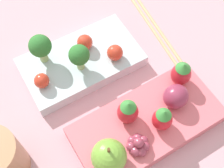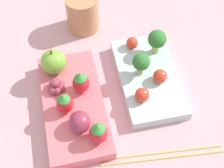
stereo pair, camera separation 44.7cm
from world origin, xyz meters
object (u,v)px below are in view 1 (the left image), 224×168
at_px(bento_box_fruit, 147,124).
at_px(strawberry_1, 162,119).
at_px(bento_box_savoury, 81,62).
at_px(broccoli_floret_1, 79,56).
at_px(plum, 176,96).
at_px(broccoli_floret_0, 40,47).
at_px(cherry_tomato_0, 85,42).
at_px(strawberry_0, 128,111).
at_px(cherry_tomato_1, 42,81).
at_px(strawberry_2, 181,73).
at_px(chopsticks_pair, 161,36).
at_px(apple, 109,157).
at_px(grape_cluster, 138,145).
at_px(cherry_tomato_2, 115,53).

bearing_deg(bento_box_fruit, strawberry_1, -56.67).
xyz_separation_m(bento_box_savoury, broccoli_floret_1, (-0.01, -0.01, 0.04)).
bearing_deg(plum, broccoli_floret_0, 119.17).
distance_m(bento_box_fruit, plum, 0.06).
bearing_deg(bento_box_fruit, cherry_tomato_0, 86.03).
xyz_separation_m(strawberry_1, plum, (0.04, 0.01, -0.00)).
relative_size(broccoli_floret_0, plum, 1.41).
height_order(strawberry_1, plum, strawberry_1).
distance_m(strawberry_0, strawberry_1, 0.05).
bearing_deg(bento_box_fruit, cherry_tomato_1, 118.97).
relative_size(bento_box_savoury, strawberry_1, 4.69).
bearing_deg(strawberry_1, strawberry_0, 127.76).
relative_size(bento_box_fruit, strawberry_1, 5.27).
bearing_deg(broccoli_floret_0, strawberry_2, -50.85).
bearing_deg(cherry_tomato_0, cherry_tomato_1, -170.90).
relative_size(broccoli_floret_0, chopsticks_pair, 0.26).
relative_size(apple, grape_cluster, 1.68).
bearing_deg(chopsticks_pair, broccoli_floret_1, 170.10).
xyz_separation_m(bento_box_fruit, cherry_tomato_2, (0.04, 0.12, 0.02)).
distance_m(broccoli_floret_0, cherry_tomato_1, 0.05).
xyz_separation_m(cherry_tomato_1, strawberry_2, (0.17, -0.13, 0.01)).
bearing_deg(chopsticks_pair, apple, -151.04).
distance_m(strawberry_2, plum, 0.04).
distance_m(broccoli_floret_1, grape_cluster, 0.16).
bearing_deg(strawberry_0, chopsticks_pair, 29.20).
xyz_separation_m(strawberry_2, chopsticks_pair, (0.06, 0.09, -0.05)).
height_order(bento_box_fruit, cherry_tomato_2, cherry_tomato_2).
relative_size(cherry_tomato_0, strawberry_2, 0.55).
relative_size(broccoli_floret_0, grape_cluster, 1.66).
bearing_deg(plum, apple, -176.53).
height_order(bento_box_savoury, strawberry_0, strawberry_0).
height_order(broccoli_floret_1, cherry_tomato_2, broccoli_floret_1).
relative_size(broccoli_floret_0, cherry_tomato_2, 2.09).
bearing_deg(cherry_tomato_0, strawberry_2, -63.91).
distance_m(broccoli_floret_0, cherry_tomato_0, 0.07).
height_order(strawberry_0, grape_cluster, strawberry_0).
xyz_separation_m(apple, strawberry_2, (0.16, 0.03, -0.00)).
distance_m(bento_box_savoury, broccoli_floret_0, 0.08).
distance_m(apple, strawberry_2, 0.17).
relative_size(bento_box_fruit, cherry_tomato_2, 8.95).
distance_m(cherry_tomato_0, chopsticks_pair, 0.14).
bearing_deg(plum, cherry_tomato_1, 131.45).
bearing_deg(strawberry_1, plum, 18.37).
bearing_deg(strawberry_0, grape_cluster, -112.23).
distance_m(cherry_tomato_2, grape_cluster, 0.16).
bearing_deg(cherry_tomato_2, cherry_tomato_1, 164.87).
height_order(strawberry_1, chopsticks_pair, strawberry_1).
bearing_deg(broccoli_floret_0, bento_box_savoury, -37.91).
bearing_deg(plum, strawberry_2, 33.58).
distance_m(bento_box_fruit, cherry_tomato_1, 0.17).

